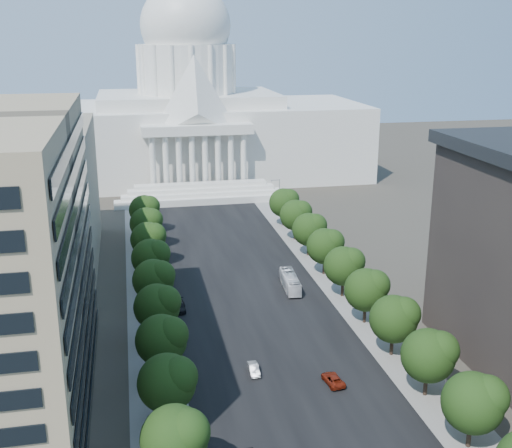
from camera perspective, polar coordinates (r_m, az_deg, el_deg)
road_asphalt at (r=138.23m, az=-1.87°, el=-4.10°), size 30.00×260.00×0.01m
sidewalk_left at (r=136.61m, az=-9.77°, el=-4.61°), size 8.00×260.00×0.02m
sidewalk_right at (r=142.38m, az=5.71°, el=-3.54°), size 8.00×260.00×0.02m
capitol at (r=225.20m, az=-6.02°, el=9.24°), size 120.00×56.00×73.00m
office_block_left_far at (r=144.12m, az=-21.81°, el=1.81°), size 38.00×52.00×30.00m
tree_l_b at (r=74.78m, az=-7.02°, el=-18.29°), size 7.79×7.60×9.97m
tree_l_c at (r=84.88m, az=-7.70°, el=-13.68°), size 7.79×7.60×9.97m
tree_l_d at (r=95.42m, az=-8.22°, el=-10.06°), size 7.79×7.60×9.97m
tree_l_e at (r=106.28m, az=-8.63°, el=-7.17°), size 7.79×7.60×9.97m
tree_l_f at (r=117.35m, az=-8.95°, el=-4.82°), size 7.79×7.60×9.97m
tree_l_g at (r=128.59m, az=-9.22°, el=-2.88°), size 7.79×7.60×9.97m
tree_l_h at (r=139.96m, az=-9.44°, el=-1.26°), size 7.79×7.60×9.97m
tree_l_i at (r=151.42m, az=-9.63°, el=0.13°), size 7.79×7.60×9.97m
tree_l_j at (r=162.96m, az=-9.79°, el=1.31°), size 7.79×7.60×9.97m
tree_r_b at (r=84.52m, az=18.99°, el=-14.67°), size 7.79×7.60×9.97m
tree_r_c at (r=93.57m, az=15.30°, el=-11.10°), size 7.79×7.60×9.97m
tree_r_d at (r=103.23m, az=12.35°, el=-8.13°), size 7.79×7.60×9.97m
tree_r_e at (r=113.34m, az=9.94°, el=-5.67°), size 7.79×7.60×9.97m
tree_r_f at (r=123.78m, az=7.95°, el=-3.62°), size 7.79×7.60×9.97m
tree_r_g at (r=134.49m, az=6.28°, el=-1.88°), size 7.79×7.60×9.97m
tree_r_h at (r=145.39m, az=4.87°, el=-0.40°), size 7.79×7.60×9.97m
tree_r_i at (r=156.46m, az=3.65°, el=0.88°), size 7.79×7.60×9.97m
tree_r_j at (r=167.65m, az=2.59°, el=1.98°), size 7.79×7.60×9.97m
streetlight_b at (r=93.91m, az=16.36°, el=-11.52°), size 2.61×0.44×9.00m
streetlight_c at (r=114.30m, az=10.63°, el=-5.86°), size 2.61×0.44×9.00m
streetlight_d at (r=136.23m, az=6.75°, el=-1.93°), size 2.61×0.44×9.00m
streetlight_e at (r=159.07m, az=3.98°, el=0.90°), size 2.61×0.44×9.00m
streetlight_f at (r=182.47m, az=1.92°, el=3.01°), size 2.61×0.44×9.00m
car_silver at (r=98.50m, az=-0.20°, el=-12.78°), size 1.48×4.11×1.35m
car_red at (r=96.55m, az=6.86°, el=-13.57°), size 2.77×5.07×1.35m
car_dark_b at (r=119.48m, az=-6.81°, el=-7.30°), size 2.15×5.21×1.51m
city_bus at (r=127.98m, az=3.05°, el=-5.13°), size 3.33×11.16×3.07m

